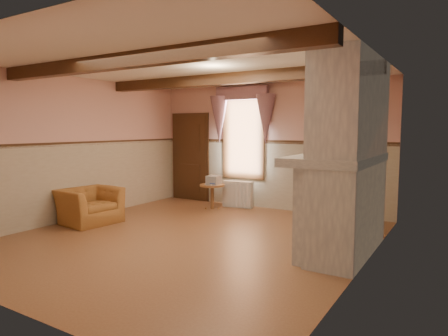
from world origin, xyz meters
The scene contains 26 objects.
floor centered at (0.00, 0.00, 0.00)m, with size 5.50×6.00×0.01m, color brown.
ceiling centered at (0.00, 0.00, 2.80)m, with size 5.50×6.00×0.01m, color silver.
wall_back centered at (0.00, 3.00, 1.40)m, with size 5.50×0.02×2.80m, color #D8A195.
wall_front centered at (0.00, -3.00, 1.40)m, with size 5.50×0.02×2.80m, color #D8A195.
wall_left centered at (-2.75, 0.00, 1.40)m, with size 0.02×6.00×2.80m, color #D8A195.
wall_right centered at (2.75, 0.00, 1.40)m, with size 0.02×6.00×2.80m, color #D8A195.
wainscot centered at (0.00, 0.00, 0.75)m, with size 5.50×6.00×1.50m, color #C1B59B, non-canonical shape.
chair_rail centered at (0.00, 0.00, 1.50)m, with size 5.50×6.00×0.08m, color black, non-canonical shape.
firebox centered at (2.00, 0.60, 0.45)m, with size 0.20×0.95×0.90m, color black.
armchair centered at (-2.25, -0.11, 0.33)m, with size 1.02×0.90×0.67m, color #9E662D.
side_table centered at (-1.00, 2.26, 0.28)m, with size 0.56×0.56×0.55m, color brown.
book_stack centered at (-0.96, 2.26, 0.65)m, with size 0.26×0.32×0.20m, color #B7AD8C.
radiator centered at (-0.59, 2.70, 0.30)m, with size 0.70×0.18×0.60m, color silver.
bowl centered at (2.24, 0.58, 1.47)m, with size 0.37×0.37×0.09m, color brown.
mantel_clock centered at (2.24, 1.33, 1.52)m, with size 0.14×0.24×0.20m, color black.
oil_lamp centered at (2.24, 1.13, 1.56)m, with size 0.11×0.11×0.28m, color gold.
candle_red centered at (2.24, 0.23, 1.50)m, with size 0.06×0.06×0.16m, color #B22F15.
jar_yellow centered at (2.24, 0.24, 1.48)m, with size 0.06×0.06×0.12m, color yellow.
fireplace centered at (2.42, 0.60, 1.40)m, with size 0.85×2.00×2.80m, color gray.
mantel centered at (2.24, 0.60, 1.36)m, with size 1.05×2.05×0.12m, color gray.
overmantel_mirror centered at (2.06, 0.60, 1.97)m, with size 0.06×1.44×1.04m, color silver.
door centered at (-2.10, 2.94, 1.05)m, with size 1.10×0.10×2.10m, color black.
window centered at (-0.60, 2.97, 1.65)m, with size 1.06×0.08×2.02m, color white.
window_drapes centered at (-0.60, 2.88, 2.25)m, with size 1.30×0.14×1.40m, color gray.
ceiling_beam_front centered at (0.00, -1.20, 2.70)m, with size 5.50×0.18×0.20m, color black.
ceiling_beam_back centered at (0.00, 1.20, 2.70)m, with size 5.50×0.18×0.20m, color black.
Camera 1 is at (3.85, -5.14, 1.81)m, focal length 32.00 mm.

